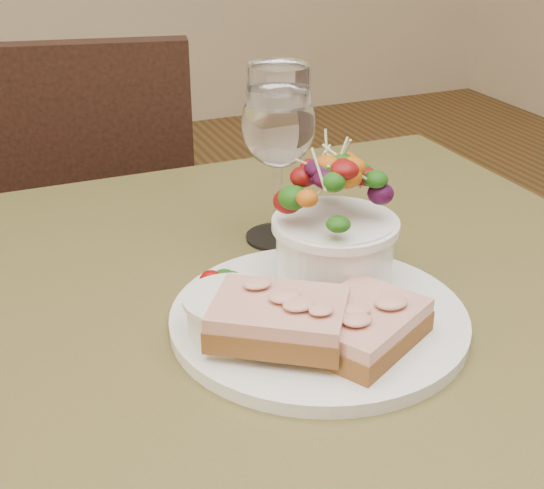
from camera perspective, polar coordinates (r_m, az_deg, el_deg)
name	(u,v)px	position (r m, az deg, el deg)	size (l,w,h in m)	color
cafe_table	(285,403)	(0.74, 0.97, -11.82)	(0.80, 0.80, 0.75)	#4D4821
chair_far	(85,348)	(1.50, -13.90, -7.54)	(0.50, 0.50, 0.90)	black
dinner_plate	(319,318)	(0.67, 3.52, -5.58)	(0.26, 0.26, 0.01)	white
sandwich_front	(362,326)	(0.62, 6.82, -6.08)	(0.13, 0.12, 0.03)	#532B16
sandwich_back	(279,319)	(0.61, 0.52, -5.59)	(0.13, 0.13, 0.03)	#532B16
ramekin	(232,313)	(0.63, -3.01, -5.15)	(0.07, 0.07, 0.04)	white
salad_bowl	(336,221)	(0.69, 4.81, 1.76)	(0.11, 0.11, 0.13)	white
garnish	(219,280)	(0.70, -4.04, -2.67)	(0.05, 0.04, 0.02)	#0B3509
wine_glass	(278,129)	(0.78, 0.48, 8.67)	(0.08, 0.08, 0.18)	white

